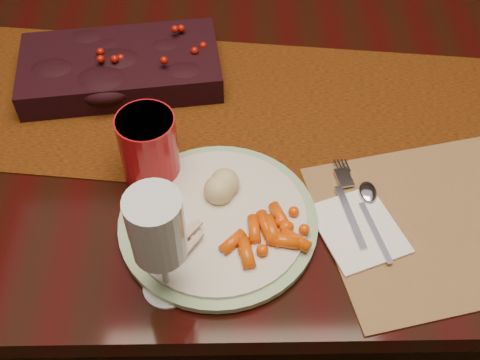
{
  "coord_description": "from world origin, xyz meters",
  "views": [
    {
      "loc": [
        -0.02,
        -0.84,
        1.5
      ],
      "look_at": [
        -0.02,
        -0.26,
        0.8
      ],
      "focal_mm": 45.0,
      "sensor_mm": 36.0,
      "label": 1
    }
  ],
  "objects_px": {
    "baby_carrots": "(263,237)",
    "red_cup": "(149,148)",
    "dinner_plate": "(218,221)",
    "turkey_shreds": "(181,241)",
    "mashed_potatoes": "(218,187)",
    "wine_glass": "(160,249)",
    "centerpiece": "(120,64)",
    "napkin": "(358,229)",
    "placemat_main": "(456,219)",
    "dining_table": "(245,209)"
  },
  "relations": [
    {
      "from": "dinner_plate",
      "to": "napkin",
      "type": "relative_size",
      "value": 2.27
    },
    {
      "from": "dining_table",
      "to": "turkey_shreds",
      "type": "distance_m",
      "value": 0.55
    },
    {
      "from": "centerpiece",
      "to": "dinner_plate",
      "type": "bearing_deg",
      "value": -61.61
    },
    {
      "from": "turkey_shreds",
      "to": "wine_glass",
      "type": "height_order",
      "value": "wine_glass"
    },
    {
      "from": "mashed_potatoes",
      "to": "turkey_shreds",
      "type": "distance_m",
      "value": 0.1
    },
    {
      "from": "mashed_potatoes",
      "to": "turkey_shreds",
      "type": "height_order",
      "value": "mashed_potatoes"
    },
    {
      "from": "napkin",
      "to": "wine_glass",
      "type": "height_order",
      "value": "wine_glass"
    },
    {
      "from": "centerpiece",
      "to": "baby_carrots",
      "type": "distance_m",
      "value": 0.45
    },
    {
      "from": "dining_table",
      "to": "turkey_shreds",
      "type": "height_order",
      "value": "turkey_shreds"
    },
    {
      "from": "dining_table",
      "to": "baby_carrots",
      "type": "bearing_deg",
      "value": -87.16
    },
    {
      "from": "mashed_potatoes",
      "to": "wine_glass",
      "type": "relative_size",
      "value": 0.39
    },
    {
      "from": "red_cup",
      "to": "placemat_main",
      "type": "bearing_deg",
      "value": -11.48
    },
    {
      "from": "red_cup",
      "to": "mashed_potatoes",
      "type": "bearing_deg",
      "value": -28.68
    },
    {
      "from": "dining_table",
      "to": "centerpiece",
      "type": "xyz_separation_m",
      "value": [
        -0.23,
        0.03,
        0.41
      ]
    },
    {
      "from": "turkey_shreds",
      "to": "mashed_potatoes",
      "type": "bearing_deg",
      "value": 58.64
    },
    {
      "from": "centerpiece",
      "to": "placemat_main",
      "type": "distance_m",
      "value": 0.64
    },
    {
      "from": "dining_table",
      "to": "red_cup",
      "type": "xyz_separation_m",
      "value": [
        -0.16,
        -0.21,
        0.44
      ]
    },
    {
      "from": "wine_glass",
      "to": "napkin",
      "type": "bearing_deg",
      "value": 17.95
    },
    {
      "from": "placemat_main",
      "to": "baby_carrots",
      "type": "xyz_separation_m",
      "value": [
        -0.3,
        -0.05,
        0.03
      ]
    },
    {
      "from": "dining_table",
      "to": "napkin",
      "type": "relative_size",
      "value": 13.53
    },
    {
      "from": "dinner_plate",
      "to": "turkey_shreds",
      "type": "bearing_deg",
      "value": -139.21
    },
    {
      "from": "dinner_plate",
      "to": "red_cup",
      "type": "xyz_separation_m",
      "value": [
        -0.11,
        0.1,
        0.05
      ]
    },
    {
      "from": "placemat_main",
      "to": "napkin",
      "type": "bearing_deg",
      "value": 174.9
    },
    {
      "from": "dining_table",
      "to": "turkey_shreds",
      "type": "bearing_deg",
      "value": -105.99
    },
    {
      "from": "dining_table",
      "to": "wine_glass",
      "type": "relative_size",
      "value": 8.95
    },
    {
      "from": "dinner_plate",
      "to": "wine_glass",
      "type": "xyz_separation_m",
      "value": [
        -0.07,
        -0.11,
        0.09
      ]
    },
    {
      "from": "napkin",
      "to": "red_cup",
      "type": "xyz_separation_m",
      "value": [
        -0.32,
        0.12,
        0.06
      ]
    },
    {
      "from": "centerpiece",
      "to": "dinner_plate",
      "type": "distance_m",
      "value": 0.38
    },
    {
      "from": "dining_table",
      "to": "baby_carrots",
      "type": "relative_size",
      "value": 15.79
    },
    {
      "from": "wine_glass",
      "to": "mashed_potatoes",
      "type": "bearing_deg",
      "value": 64.19
    },
    {
      "from": "napkin",
      "to": "centerpiece",
      "type": "bearing_deg",
      "value": 117.87
    },
    {
      "from": "placemat_main",
      "to": "dinner_plate",
      "type": "height_order",
      "value": "dinner_plate"
    },
    {
      "from": "placemat_main",
      "to": "mashed_potatoes",
      "type": "relative_size",
      "value": 5.25
    },
    {
      "from": "wine_glass",
      "to": "dining_table",
      "type": "bearing_deg",
      "value": 73.89
    },
    {
      "from": "dinner_plate",
      "to": "baby_carrots",
      "type": "bearing_deg",
      "value": -32.35
    },
    {
      "from": "placemat_main",
      "to": "red_cup",
      "type": "height_order",
      "value": "red_cup"
    },
    {
      "from": "centerpiece",
      "to": "napkin",
      "type": "distance_m",
      "value": 0.53
    },
    {
      "from": "turkey_shreds",
      "to": "dinner_plate",
      "type": "bearing_deg",
      "value": 40.79
    },
    {
      "from": "centerpiece",
      "to": "baby_carrots",
      "type": "bearing_deg",
      "value": -56.74
    },
    {
      "from": "dinner_plate",
      "to": "turkey_shreds",
      "type": "relative_size",
      "value": 4.67
    },
    {
      "from": "dining_table",
      "to": "placemat_main",
      "type": "xyz_separation_m",
      "value": [
        0.32,
        -0.3,
        0.38
      ]
    },
    {
      "from": "baby_carrots",
      "to": "red_cup",
      "type": "bearing_deg",
      "value": 140.47
    },
    {
      "from": "napkin",
      "to": "wine_glass",
      "type": "distance_m",
      "value": 0.31
    },
    {
      "from": "centerpiece",
      "to": "napkin",
      "type": "height_order",
      "value": "centerpiece"
    },
    {
      "from": "napkin",
      "to": "dinner_plate",
      "type": "bearing_deg",
      "value": 155.64
    },
    {
      "from": "placemat_main",
      "to": "red_cup",
      "type": "relative_size",
      "value": 3.3
    },
    {
      "from": "dinner_plate",
      "to": "wine_glass",
      "type": "distance_m",
      "value": 0.16
    },
    {
      "from": "red_cup",
      "to": "dinner_plate",
      "type": "bearing_deg",
      "value": -43.37
    },
    {
      "from": "placemat_main",
      "to": "baby_carrots",
      "type": "bearing_deg",
      "value": 176.64
    },
    {
      "from": "dinner_plate",
      "to": "mashed_potatoes",
      "type": "xyz_separation_m",
      "value": [
        0.0,
        0.04,
        0.03
      ]
    }
  ]
}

